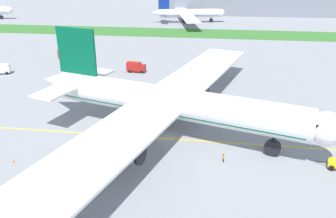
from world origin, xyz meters
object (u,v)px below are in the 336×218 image
ground_crew_wingwalker_starboard (89,142)px  service_truck_fuel_bowser (2,69)px  parked_airliner_far_centre (188,13)px  ground_crew_wingwalker_port (223,157)px  airliner_foreground (167,102)px  traffic_cone_near_nose (15,175)px  service_truck_baggage_loader (136,67)px  service_truck_catering_van (66,54)px  traffic_cone_starboard_wing (14,160)px

ground_crew_wingwalker_starboard → service_truck_fuel_bowser: bearing=136.4°
parked_airliner_far_centre → ground_crew_wingwalker_port: bearing=-82.8°
airliner_foreground → traffic_cone_near_nose: bearing=-139.4°
ground_crew_wingwalker_port → traffic_cone_near_nose: 33.12m
ground_crew_wingwalker_starboard → service_truck_baggage_loader: size_ratio=0.29×
service_truck_fuel_bowser → service_truck_catering_van: service_truck_catering_van is taller
traffic_cone_near_nose → airliner_foreground: bearing=40.6°
airliner_foreground → traffic_cone_starboard_wing: airliner_foreground is taller
airliner_foreground → service_truck_catering_van: airliner_foreground is taller
service_truck_baggage_loader → service_truck_catering_van: bearing=155.6°
traffic_cone_starboard_wing → ground_crew_wingwalker_starboard: bearing=31.0°
service_truck_baggage_loader → service_truck_fuel_bowser: bearing=-169.2°
service_truck_baggage_loader → parked_airliner_far_centre: 101.36m
ground_crew_wingwalker_port → service_truck_baggage_loader: size_ratio=0.27×
ground_crew_wingwalker_port → service_truck_baggage_loader: 55.27m
traffic_cone_near_nose → service_truck_fuel_bowser: 60.27m
ground_crew_wingwalker_port → service_truck_catering_van: service_truck_catering_van is taller
ground_crew_wingwalker_port → service_truck_baggage_loader: service_truck_baggage_loader is taller
ground_crew_wingwalker_port → traffic_cone_starboard_wing: size_ratio=2.69×
airliner_foreground → traffic_cone_starboard_wing: size_ratio=163.94×
ground_crew_wingwalker_port → service_truck_baggage_loader: bearing=118.1°
traffic_cone_near_nose → traffic_cone_starboard_wing: (-2.63, 4.04, 0.00)m
ground_crew_wingwalker_port → traffic_cone_near_nose: size_ratio=2.69×
ground_crew_wingwalker_port → service_truck_fuel_bowser: (-65.43, 41.22, 0.66)m
traffic_cone_starboard_wing → parked_airliner_far_centre: 155.45m
ground_crew_wingwalker_starboard → traffic_cone_near_nose: (-8.07, -10.47, -0.74)m
traffic_cone_starboard_wing → ground_crew_wingwalker_port: bearing=7.9°
traffic_cone_near_nose → ground_crew_wingwalker_starboard: bearing=52.4°
ground_crew_wingwalker_port → ground_crew_wingwalker_starboard: (-23.83, 1.63, 0.07)m
service_truck_catering_van → parked_airliner_far_centre: bearing=68.1°
airliner_foreground → ground_crew_wingwalker_starboard: (-13.05, -7.62, -5.41)m
traffic_cone_near_nose → service_truck_catering_van: 73.92m
traffic_cone_near_nose → service_truck_baggage_loader: service_truck_baggage_loader is taller
airliner_foreground → ground_crew_wingwalker_port: airliner_foreground is taller
airliner_foreground → service_truck_baggage_loader: airliner_foreground is taller
traffic_cone_starboard_wing → traffic_cone_near_nose: bearing=-56.9°
service_truck_baggage_loader → service_truck_catering_van: (-28.26, 12.85, 0.00)m
ground_crew_wingwalker_port → service_truck_catering_van: size_ratio=0.27×
ground_crew_wingwalker_starboard → service_truck_catering_van: bearing=117.0°
traffic_cone_starboard_wing → parked_airliner_far_centre: parked_airliner_far_centre is taller
ground_crew_wingwalker_port → traffic_cone_near_nose: ground_crew_wingwalker_port is taller
parked_airliner_far_centre → service_truck_fuel_bowser: bearing=-113.2°
service_truck_fuel_bowser → ground_crew_wingwalker_port: bearing=-32.2°
ground_crew_wingwalker_starboard → parked_airliner_far_centre: parked_airliner_far_centre is taller
ground_crew_wingwalker_starboard → service_truck_fuel_bowser: (-41.60, 39.59, 0.58)m
traffic_cone_near_nose → ground_crew_wingwalker_port: bearing=15.5°
service_truck_fuel_bowser → ground_crew_wingwalker_starboard: bearing=-43.6°
ground_crew_wingwalker_port → service_truck_fuel_bowser: bearing=147.8°
traffic_cone_near_nose → traffic_cone_starboard_wing: 4.82m
ground_crew_wingwalker_starboard → service_truck_catering_van: (-30.50, 59.95, 0.64)m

